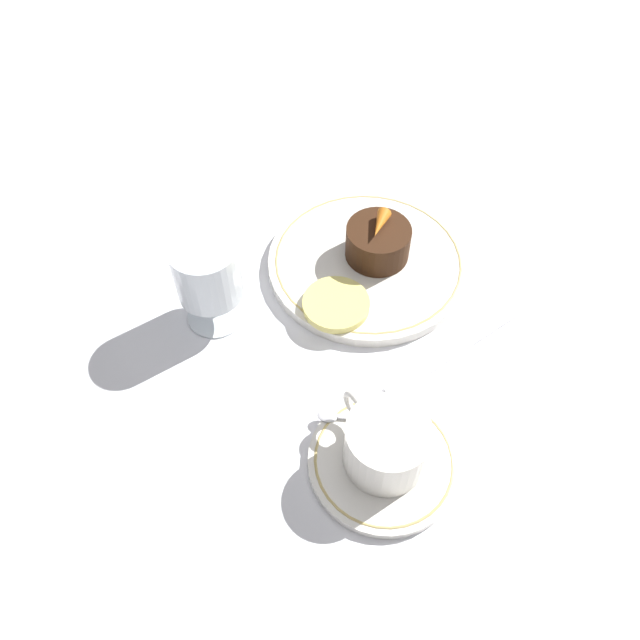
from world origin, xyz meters
TOP-DOWN VIEW (x-y plane):
  - ground_plane at (0.00, 0.00)m, footprint 3.00×3.00m
  - dinner_plate at (0.00, -0.04)m, footprint 0.25×0.25m
  - saucer at (-0.22, 0.11)m, footprint 0.15×0.15m
  - coffee_cup at (-0.22, 0.11)m, footprint 0.11×0.08m
  - spoon at (-0.17, 0.10)m, footprint 0.08×0.09m
  - wine_glass at (0.04, 0.15)m, footprint 0.08×0.08m
  - fork at (-0.16, -0.02)m, footprint 0.02×0.20m
  - dessert_cake at (-0.00, -0.06)m, footprint 0.08×0.08m
  - carrot_garnish at (-0.00, -0.06)m, footprint 0.04×0.04m
  - pineapple_slice at (-0.04, 0.04)m, footprint 0.08×0.08m

SIDE VIEW (x-z plane):
  - ground_plane at x=0.00m, z-range 0.00..0.00m
  - fork at x=-0.16m, z-range 0.00..0.01m
  - saucer at x=-0.22m, z-range 0.00..0.01m
  - dinner_plate at x=0.00m, z-range 0.00..0.02m
  - spoon at x=-0.17m, z-range 0.01..0.01m
  - pineapple_slice at x=-0.04m, z-range 0.01..0.02m
  - dessert_cake at x=0.00m, z-range 0.01..0.06m
  - coffee_cup at x=-0.22m, z-range 0.01..0.07m
  - carrot_garnish at x=0.00m, z-range 0.06..0.08m
  - wine_glass at x=0.04m, z-range 0.02..0.13m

